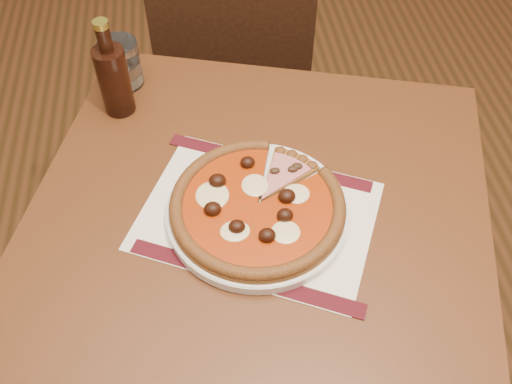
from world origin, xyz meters
TOP-DOWN VIEW (x-y plane):
  - table at (-0.15, 0.60)m, footprint 1.00×1.00m
  - chair_far at (-0.12, 1.28)m, footprint 0.45×0.45m
  - placemat at (-0.15, 0.59)m, footprint 0.47×0.42m
  - plate at (-0.15, 0.59)m, footprint 0.31×0.31m
  - pizza at (-0.15, 0.59)m, footprint 0.30×0.30m
  - ham_slice at (-0.08, 0.66)m, footprint 0.11×0.12m
  - water_glass at (-0.38, 0.98)m, footprint 0.11×0.11m
  - bottle at (-0.39, 0.90)m, footprint 0.06×0.06m

SIDE VIEW (x-z plane):
  - chair_far at x=-0.12m, z-range 0.06..0.91m
  - table at x=-0.15m, z-range 0.27..1.02m
  - placemat at x=-0.15m, z-range 0.75..0.75m
  - plate at x=-0.15m, z-range 0.75..0.77m
  - ham_slice at x=-0.08m, z-range 0.77..0.79m
  - pizza at x=-0.15m, z-range 0.76..0.80m
  - water_glass at x=-0.38m, z-range 0.75..0.85m
  - bottle at x=-0.39m, z-range 0.73..0.93m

